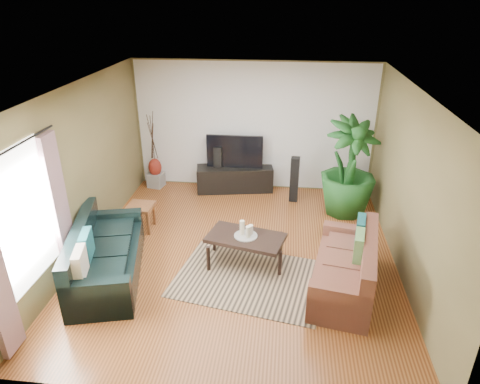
# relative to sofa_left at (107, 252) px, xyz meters

# --- Properties ---
(floor) EXTENTS (5.50, 5.50, 0.00)m
(floor) POSITION_rel_sofa_left_xyz_m (1.88, 0.76, -0.42)
(floor) COLOR #975327
(floor) RESTS_ON ground
(ceiling) EXTENTS (5.50, 5.50, 0.00)m
(ceiling) POSITION_rel_sofa_left_xyz_m (1.88, 0.76, 2.28)
(ceiling) COLOR white
(ceiling) RESTS_ON ground
(wall_back) EXTENTS (5.00, 0.00, 5.00)m
(wall_back) POSITION_rel_sofa_left_xyz_m (1.88, 3.51, 0.93)
(wall_back) COLOR olive
(wall_back) RESTS_ON ground
(wall_front) EXTENTS (5.00, 0.00, 5.00)m
(wall_front) POSITION_rel_sofa_left_xyz_m (1.88, -1.99, 0.93)
(wall_front) COLOR olive
(wall_front) RESTS_ON ground
(wall_left) EXTENTS (0.00, 5.50, 5.50)m
(wall_left) POSITION_rel_sofa_left_xyz_m (-0.62, 0.76, 0.92)
(wall_left) COLOR olive
(wall_left) RESTS_ON ground
(wall_right) EXTENTS (0.00, 5.50, 5.50)m
(wall_right) POSITION_rel_sofa_left_xyz_m (4.38, 0.76, 0.92)
(wall_right) COLOR olive
(wall_right) RESTS_ON ground
(backwall_panel) EXTENTS (4.90, 0.00, 4.90)m
(backwall_panel) POSITION_rel_sofa_left_xyz_m (1.88, 3.50, 0.93)
(backwall_panel) COLOR white
(backwall_panel) RESTS_ON ground
(window_pane) EXTENTS (0.00, 1.80, 1.80)m
(window_pane) POSITION_rel_sofa_left_xyz_m (-0.60, -0.84, 0.97)
(window_pane) COLOR white
(window_pane) RESTS_ON ground
(curtain_far) EXTENTS (0.08, 0.35, 2.20)m
(curtain_far) POSITION_rel_sofa_left_xyz_m (-0.55, -0.09, 0.72)
(curtain_far) COLOR gray
(curtain_far) RESTS_ON ground
(curtain_rod) EXTENTS (0.03, 1.90, 0.03)m
(curtain_rod) POSITION_rel_sofa_left_xyz_m (-0.55, -0.84, 1.87)
(curtain_rod) COLOR black
(curtain_rod) RESTS_ON ground
(sofa_left) EXTENTS (1.36, 2.22, 0.85)m
(sofa_left) POSITION_rel_sofa_left_xyz_m (0.00, 0.00, 0.00)
(sofa_left) COLOR black
(sofa_left) RESTS_ON floor
(sofa_right) EXTENTS (1.11, 1.89, 0.85)m
(sofa_right) POSITION_rel_sofa_left_xyz_m (3.47, 0.07, 0.00)
(sofa_right) COLOR brown
(sofa_right) RESTS_ON floor
(area_rug) EXTENTS (2.44, 1.93, 0.01)m
(area_rug) POSITION_rel_sofa_left_xyz_m (2.12, 0.14, -0.42)
(area_rug) COLOR #A0835E
(area_rug) RESTS_ON floor
(coffee_table) EXTENTS (1.29, 0.91, 0.48)m
(coffee_table) POSITION_rel_sofa_left_xyz_m (2.02, 0.58, -0.18)
(coffee_table) COLOR black
(coffee_table) RESTS_ON floor
(candle_tray) EXTENTS (0.36, 0.36, 0.02)m
(candle_tray) POSITION_rel_sofa_left_xyz_m (2.02, 0.58, 0.06)
(candle_tray) COLOR gray
(candle_tray) RESTS_ON coffee_table
(candle_tall) EXTENTS (0.07, 0.07, 0.23)m
(candle_tall) POSITION_rel_sofa_left_xyz_m (1.96, 0.61, 0.19)
(candle_tall) COLOR beige
(candle_tall) RESTS_ON candle_tray
(candle_mid) EXTENTS (0.07, 0.07, 0.18)m
(candle_mid) POSITION_rel_sofa_left_xyz_m (2.06, 0.54, 0.16)
(candle_mid) COLOR beige
(candle_mid) RESTS_ON candle_tray
(candle_short) EXTENTS (0.07, 0.07, 0.15)m
(candle_short) POSITION_rel_sofa_left_xyz_m (2.09, 0.64, 0.15)
(candle_short) COLOR #F4E3CE
(candle_short) RESTS_ON candle_tray
(tv_stand) EXTENTS (1.66, 0.75, 0.54)m
(tv_stand) POSITION_rel_sofa_left_xyz_m (1.51, 3.26, -0.16)
(tv_stand) COLOR black
(tv_stand) RESTS_ON floor
(television) EXTENTS (1.18, 0.06, 0.70)m
(television) POSITION_rel_sofa_left_xyz_m (1.51, 3.26, 0.46)
(television) COLOR black
(television) RESTS_ON tv_stand
(speaker_left) EXTENTS (0.19, 0.21, 0.98)m
(speaker_left) POSITION_rel_sofa_left_xyz_m (1.17, 3.26, 0.06)
(speaker_left) COLOR black
(speaker_left) RESTS_ON floor
(speaker_right) EXTENTS (0.18, 0.20, 0.93)m
(speaker_right) POSITION_rel_sofa_left_xyz_m (2.77, 2.90, 0.04)
(speaker_right) COLOR black
(speaker_right) RESTS_ON floor
(potted_plant) EXTENTS (1.43, 1.43, 1.87)m
(potted_plant) POSITION_rel_sofa_left_xyz_m (3.76, 2.49, 0.51)
(potted_plant) COLOR #1A4F1C
(potted_plant) RESTS_ON floor
(plant_pot) EXTENTS (0.34, 0.34, 0.27)m
(plant_pot) POSITION_rel_sofa_left_xyz_m (3.76, 2.49, -0.29)
(plant_pot) COLOR black
(plant_pot) RESTS_ON floor
(pedestal) EXTENTS (0.36, 0.36, 0.31)m
(pedestal) POSITION_rel_sofa_left_xyz_m (-0.23, 3.26, -0.27)
(pedestal) COLOR #979794
(pedestal) RESTS_ON floor
(vase) EXTENTS (0.28, 0.28, 0.40)m
(vase) POSITION_rel_sofa_left_xyz_m (-0.23, 3.26, 0.02)
(vase) COLOR maroon
(vase) RESTS_ON pedestal
(side_table) EXTENTS (0.47, 0.47, 0.47)m
(side_table) POSITION_rel_sofa_left_xyz_m (0.04, 1.43, -0.19)
(side_table) COLOR brown
(side_table) RESTS_ON floor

